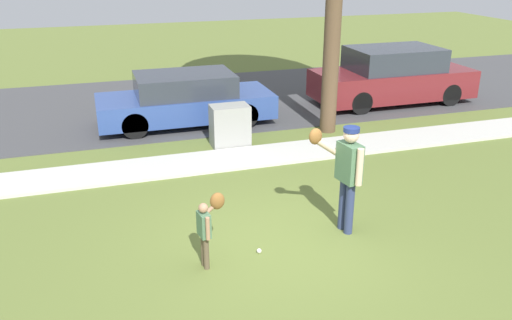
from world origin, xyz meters
name	(u,v)px	position (x,y,z in m)	size (l,w,h in m)	color
ground_plane	(223,163)	(0.00, 3.50, 0.00)	(48.00, 48.00, 0.00)	olive
sidewalk_strip	(222,160)	(0.00, 3.60, 0.03)	(36.00, 1.20, 0.06)	beige
road_surface	(182,102)	(0.00, 8.60, 0.01)	(36.00, 6.80, 0.02)	#424244
person_adult	(346,168)	(1.14, 0.06, 1.11)	(0.78, 0.63, 1.78)	navy
person_child	(208,222)	(-1.16, -0.27, 0.69)	(0.45, 0.46, 1.06)	brown
baseball	(259,251)	(-0.37, -0.20, 0.04)	(0.07, 0.07, 0.07)	white
utility_cabinet	(230,126)	(0.43, 4.51, 0.49)	(0.88, 0.57, 0.98)	gray
parked_wagon_blue	(185,100)	(-0.25, 6.48, 0.66)	(4.50, 1.80, 1.33)	#2D478C
parked_suv_maroon	(392,77)	(5.99, 6.71, 0.79)	(4.70, 1.90, 1.63)	maroon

